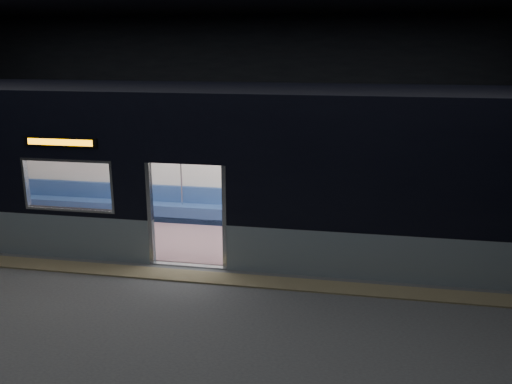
# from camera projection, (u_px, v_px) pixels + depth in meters

# --- Properties ---
(station_floor) EXTENTS (24.00, 14.00, 0.01)m
(station_floor) POSITION_uv_depth(u_px,v_px,m) (171.00, 289.00, 9.60)
(station_floor) COLOR #47494C
(station_floor) RESTS_ON ground
(station_envelope) EXTENTS (24.00, 14.00, 5.00)m
(station_envelope) POSITION_uv_depth(u_px,v_px,m) (162.00, 79.00, 8.63)
(station_envelope) COLOR black
(station_envelope) RESTS_ON station_floor
(tactile_strip) EXTENTS (22.80, 0.50, 0.03)m
(tactile_strip) POSITION_uv_depth(u_px,v_px,m) (181.00, 276.00, 10.12)
(tactile_strip) COLOR #8C7F59
(tactile_strip) RESTS_ON station_floor
(metro_car) EXTENTS (18.00, 3.04, 3.35)m
(metro_car) POSITION_uv_depth(u_px,v_px,m) (207.00, 158.00, 11.53)
(metro_car) COLOR gray
(metro_car) RESTS_ON station_floor
(passenger) EXTENTS (0.42, 0.67, 1.32)m
(passenger) POSITION_uv_depth(u_px,v_px,m) (318.00, 199.00, 12.36)
(passenger) COLOR black
(passenger) RESTS_ON metro_car
(handbag) EXTENTS (0.32, 0.30, 0.13)m
(handbag) POSITION_uv_depth(u_px,v_px,m) (318.00, 206.00, 12.18)
(handbag) COLOR black
(handbag) RESTS_ON passenger
(transit_map) EXTENTS (1.00, 0.03, 0.65)m
(transit_map) POSITION_uv_depth(u_px,v_px,m) (284.00, 165.00, 12.61)
(transit_map) COLOR white
(transit_map) RESTS_ON metro_car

